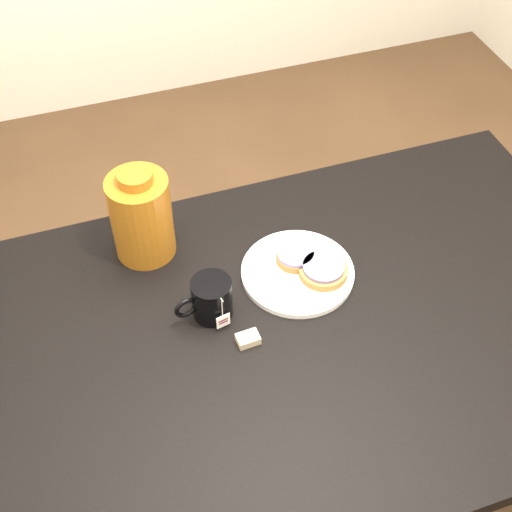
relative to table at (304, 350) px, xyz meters
name	(u,v)px	position (x,y,z in m)	size (l,w,h in m)	color
ground_plane	(293,486)	(0.00, 0.00, -0.67)	(4.00, 4.00, 0.00)	brown
table	(304,350)	(0.00, 0.00, 0.00)	(1.40, 0.90, 0.75)	black
plate	(298,272)	(0.03, 0.14, 0.09)	(0.25, 0.25, 0.02)	white
bagel_back	(295,256)	(0.04, 0.17, 0.11)	(0.11, 0.11, 0.03)	brown
bagel_front	(323,270)	(0.08, 0.11, 0.11)	(0.12, 0.12, 0.03)	brown
mug	(211,298)	(-0.17, 0.10, 0.13)	(0.13, 0.10, 0.09)	black
teabag_pouch	(248,339)	(-0.13, 0.00, 0.09)	(0.04, 0.03, 0.02)	#C6B793
bagel_package	(141,216)	(-0.26, 0.32, 0.19)	(0.15, 0.15, 0.22)	#69370D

